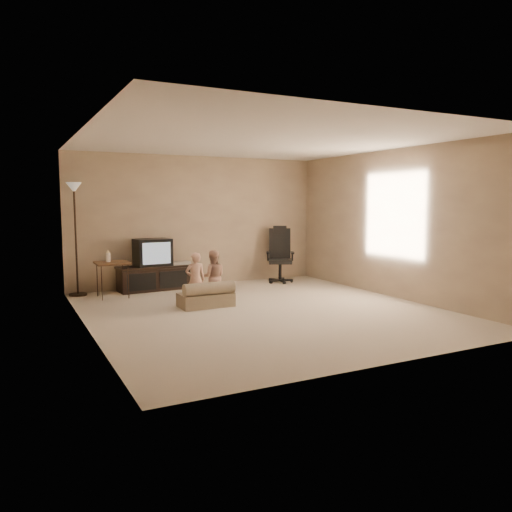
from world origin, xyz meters
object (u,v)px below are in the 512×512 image
Objects in this scene: tv_stand at (154,269)px; child_sofa at (207,297)px; toddler_right at (213,277)px; floor_lamp at (75,213)px; toddler_left at (195,280)px; office_chair at (280,262)px; side_table at (112,263)px.

tv_stand is 1.89m from child_sofa.
child_sofa is at bearing 65.95° from toddler_right.
toddler_left is at bearing -50.80° from floor_lamp.
office_chair is 0.58× the size of floor_lamp.
floor_lamp reaches higher than toddler_right.
floor_lamp is at bearing -25.43° from toddler_right.
toddler_left is (0.17, -1.78, 0.03)m from tv_stand.
side_table is at bearing 127.33° from child_sofa.
tv_stand is 2.55m from office_chair.
tv_stand reaches higher than toddler_left.
tv_stand is 1.59× the size of toddler_left.
floor_lamp is 2.57m from toddler_left.
side_table is at bearing -150.83° from office_chair.
floor_lamp reaches higher than tv_stand.
floor_lamp is 2.28× the size of toddler_right.
child_sofa is 0.96× the size of toddler_right.
tv_stand reaches higher than side_table.
child_sofa is 0.97× the size of toddler_left.
office_chair is 1.38× the size of child_sofa.
office_chair reaches higher than child_sofa.
tv_stand is at bearing -76.61° from toddler_left.
toddler_left is (1.50, -1.84, -1.00)m from floor_lamp.
child_sofa is 0.31m from toddler_left.
side_table is (-3.35, -0.14, 0.18)m from office_chair.
tv_stand is at bearing -158.69° from office_chair.
tv_stand is 0.69× the size of floor_lamp.
office_chair is 1.39× the size of side_table.
child_sofa is at bearing 162.76° from toddler_left.
child_sofa is (-2.21, -1.61, -0.25)m from office_chair.
tv_stand is at bearing 99.40° from child_sofa.
toddler_right is at bearing -42.43° from floor_lamp.
child_sofa is at bearing -117.13° from office_chair.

